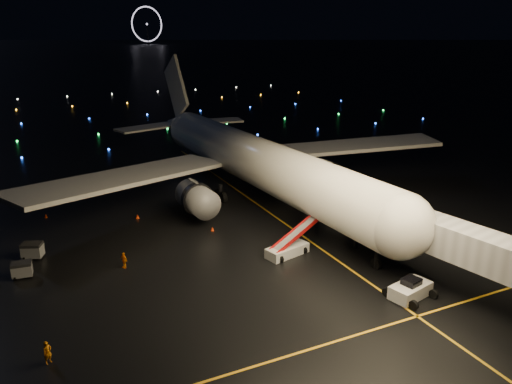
% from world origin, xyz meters
% --- Properties ---
extents(ground, '(2000.00, 2000.00, 0.00)m').
position_xyz_m(ground, '(0.00, 300.00, 0.00)').
color(ground, black).
rests_on(ground, ground).
extents(lane_centre, '(0.25, 80.00, 0.02)m').
position_xyz_m(lane_centre, '(12.00, 15.00, 0.01)').
color(lane_centre, gold).
rests_on(lane_centre, ground).
extents(lane_cross, '(60.00, 0.25, 0.02)m').
position_xyz_m(lane_cross, '(-5.00, -10.00, 0.01)').
color(lane_cross, gold).
rests_on(lane_cross, ground).
extents(airliner, '(68.58, 65.58, 18.28)m').
position_xyz_m(airliner, '(12.49, 26.37, 9.14)').
color(airliner, silver).
rests_on(airliner, ground).
extents(pushback_tug, '(4.28, 2.89, 1.86)m').
position_xyz_m(pushback_tug, '(13.57, -7.32, 0.93)').
color(pushback_tug, silver).
rests_on(pushback_tug, ground).
extents(belt_loader, '(7.20, 3.49, 3.37)m').
position_xyz_m(belt_loader, '(7.92, 5.04, 1.69)').
color(belt_loader, silver).
rests_on(belt_loader, ground).
extents(crew_a, '(0.77, 0.70, 1.77)m').
position_xyz_m(crew_a, '(-16.16, -3.27, 0.89)').
color(crew_a, orange).
rests_on(crew_a, ground).
extents(crew_c, '(0.80, 1.05, 1.66)m').
position_xyz_m(crew_c, '(-8.21, 9.53, 0.83)').
color(crew_c, orange).
rests_on(crew_c, ground).
extents(safety_cone_0, '(0.55, 0.55, 0.48)m').
position_xyz_m(safety_cone_0, '(3.15, 14.67, 0.24)').
color(safety_cone_0, '#FE3907').
rests_on(safety_cone_0, ground).
extents(safety_cone_1, '(0.56, 0.56, 0.48)m').
position_xyz_m(safety_cone_1, '(4.91, 20.77, 0.24)').
color(safety_cone_1, '#FE3907').
rests_on(safety_cone_1, ground).
extents(safety_cone_2, '(0.60, 0.60, 0.56)m').
position_xyz_m(safety_cone_2, '(-3.94, 22.53, 0.28)').
color(safety_cone_2, '#FE3907').
rests_on(safety_cone_2, ground).
extents(safety_cone_3, '(0.45, 0.45, 0.45)m').
position_xyz_m(safety_cone_3, '(-14.36, 27.84, 0.22)').
color(safety_cone_3, '#FE3907').
rests_on(safety_cone_3, ground).
extents(ferris_wheel, '(49.33, 16.80, 52.00)m').
position_xyz_m(ferris_wheel, '(170.00, 720.00, 26.00)').
color(ferris_wheel, black).
rests_on(ferris_wheel, ground).
extents(taxiway_lights, '(164.00, 92.00, 0.36)m').
position_xyz_m(taxiway_lights, '(0.00, 106.00, 0.18)').
color(taxiway_lights, black).
rests_on(taxiway_lights, ground).
extents(baggage_cart_0, '(2.36, 2.03, 1.68)m').
position_xyz_m(baggage_cart_0, '(-16.34, 15.82, 0.84)').
color(baggage_cart_0, gray).
rests_on(baggage_cart_0, ground).
extents(baggage_cart_1, '(1.93, 1.44, 1.54)m').
position_xyz_m(baggage_cart_1, '(-17.46, 11.74, 0.77)').
color(baggage_cart_1, gray).
rests_on(baggage_cart_1, ground).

